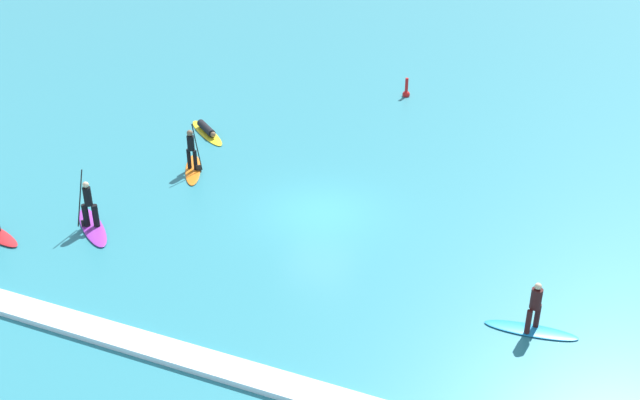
# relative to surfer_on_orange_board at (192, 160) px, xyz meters

# --- Properties ---
(ground_plane) EXTENTS (120.00, 120.00, 0.00)m
(ground_plane) POSITION_rel_surfer_on_orange_board_xyz_m (6.12, -1.18, -0.47)
(ground_plane) COLOR teal
(ground_plane) RESTS_ON ground
(surfer_on_orange_board) EXTENTS (1.95, 2.79, 2.13)m
(surfer_on_orange_board) POSITION_rel_surfer_on_orange_board_xyz_m (0.00, 0.00, 0.00)
(surfer_on_orange_board) COLOR orange
(surfer_on_orange_board) RESTS_ON ground_plane
(surfer_on_blue_board) EXTENTS (2.69, 0.87, 1.66)m
(surfer_on_blue_board) POSITION_rel_surfer_on_orange_board_xyz_m (14.43, -5.29, 0.01)
(surfer_on_blue_board) COLOR #1E8CD1
(surfer_on_blue_board) RESTS_ON ground_plane
(surfer_on_yellow_board) EXTENTS (2.97, 2.57, 0.41)m
(surfer_on_yellow_board) POSITION_rel_surfer_on_orange_board_xyz_m (-1.40, 3.52, -0.32)
(surfer_on_yellow_board) COLOR yellow
(surfer_on_yellow_board) RESTS_ON ground_plane
(surfer_on_purple_board) EXTENTS (2.80, 2.51, 2.26)m
(surfer_on_purple_board) POSITION_rel_surfer_on_orange_board_xyz_m (-0.87, -5.40, -0.07)
(surfer_on_purple_board) COLOR purple
(surfer_on_purple_board) RESTS_ON ground_plane
(marker_buoy) EXTENTS (0.38, 0.38, 1.06)m
(marker_buoy) POSITION_rel_surfer_on_orange_board_xyz_m (5.49, 11.58, -0.25)
(marker_buoy) COLOR red
(marker_buoy) RESTS_ON ground_plane
(wave_crest) EXTENTS (22.85, 0.90, 0.18)m
(wave_crest) POSITION_rel_surfer_on_orange_board_xyz_m (6.12, -10.20, -0.38)
(wave_crest) COLOR white
(wave_crest) RESTS_ON ground_plane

